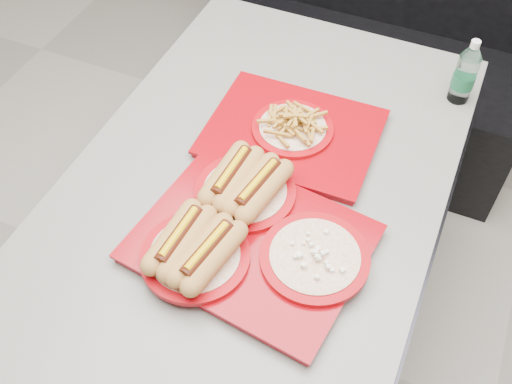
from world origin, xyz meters
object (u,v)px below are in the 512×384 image
at_px(tray_near, 244,232).
at_px(water_bottle, 465,75).
at_px(tray_far, 293,130).
at_px(diner_table, 256,220).
at_px(booth_bench, 365,46).

bearing_deg(tray_near, water_bottle, 63.02).
distance_m(tray_far, water_bottle, 0.50).
bearing_deg(tray_far, water_bottle, 41.34).
bearing_deg(tray_near, tray_far, 93.49).
bearing_deg(tray_near, diner_table, 105.41).
bearing_deg(water_bottle, tray_far, -138.66).
height_order(booth_bench, water_bottle, booth_bench).
bearing_deg(booth_bench, tray_far, -88.26).
bearing_deg(diner_table, water_bottle, 51.64).
relative_size(booth_bench, tray_near, 2.51).
xyz_separation_m(booth_bench, tray_far, (0.03, -0.92, 0.37)).
relative_size(tray_far, water_bottle, 2.31).
bearing_deg(booth_bench, diner_table, -90.00).
xyz_separation_m(diner_table, water_bottle, (0.40, 0.50, 0.25)).
xyz_separation_m(diner_table, tray_far, (0.03, 0.18, 0.19)).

